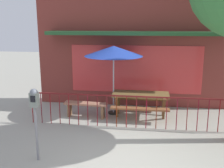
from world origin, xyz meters
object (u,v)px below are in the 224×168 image
object	(u,v)px
picnic_table_left	(141,98)
parking_meter_far	(35,106)
patio_umbrella	(114,51)
patio_bench	(86,107)

from	to	relation	value
picnic_table_left	parking_meter_far	world-z (taller)	parking_meter_far
patio_umbrella	parking_meter_far	world-z (taller)	patio_umbrella
patio_umbrella	patio_bench	world-z (taller)	patio_umbrella
parking_meter_far	patio_bench	bearing A→B (deg)	81.27
patio_umbrella	patio_bench	bearing A→B (deg)	-151.54
patio_bench	picnic_table_left	bearing A→B (deg)	9.80
patio_umbrella	parking_meter_far	size ratio (longest dim) A/B	1.37
picnic_table_left	parking_meter_far	distance (m)	3.91
patio_umbrella	parking_meter_far	bearing A→B (deg)	-111.05
patio_umbrella	patio_bench	xyz separation A→B (m)	(-0.84, -0.46, -1.74)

